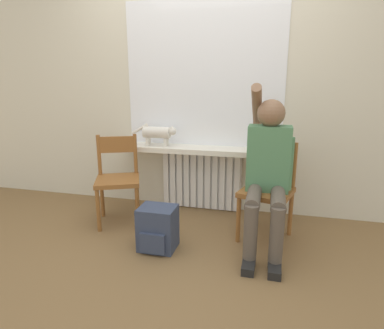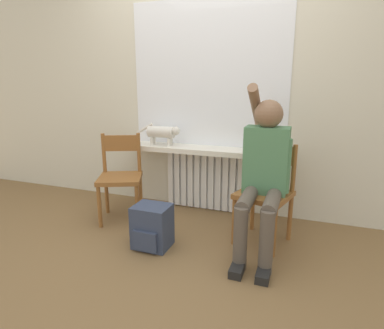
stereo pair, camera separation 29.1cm
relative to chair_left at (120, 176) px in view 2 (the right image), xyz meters
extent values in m
plane|color=brown|center=(0.69, -0.64, -0.43)|extent=(12.00, 12.00, 0.00)
cube|color=beige|center=(0.69, 0.59, 0.92)|extent=(7.00, 0.06, 2.70)
cube|color=white|center=(0.69, 0.53, -0.12)|extent=(0.83, 0.05, 0.63)
cube|color=white|center=(0.31, 0.48, -0.12)|extent=(0.05, 0.03, 0.60)
cube|color=white|center=(0.39, 0.48, -0.12)|extent=(0.05, 0.03, 0.60)
cube|color=white|center=(0.46, 0.48, -0.12)|extent=(0.05, 0.03, 0.60)
cube|color=white|center=(0.54, 0.48, -0.12)|extent=(0.05, 0.03, 0.60)
cube|color=white|center=(0.61, 0.48, -0.12)|extent=(0.05, 0.03, 0.60)
cube|color=white|center=(0.69, 0.48, -0.12)|extent=(0.05, 0.03, 0.60)
cube|color=white|center=(0.77, 0.48, -0.12)|extent=(0.05, 0.03, 0.60)
cube|color=white|center=(0.84, 0.48, -0.12)|extent=(0.05, 0.03, 0.60)
cube|color=white|center=(0.92, 0.48, -0.12)|extent=(0.05, 0.03, 0.60)
cube|color=white|center=(0.99, 0.48, -0.12)|extent=(0.05, 0.03, 0.60)
cube|color=white|center=(1.07, 0.48, -0.12)|extent=(0.05, 0.03, 0.60)
cube|color=white|center=(0.69, 0.42, 0.22)|extent=(1.64, 0.29, 0.05)
cube|color=white|center=(0.69, 0.56, 0.94)|extent=(1.57, 0.01, 1.40)
cube|color=brown|center=(0.02, -0.03, -0.02)|extent=(0.52, 0.52, 0.04)
cylinder|color=brown|center=(-0.07, -0.26, -0.23)|extent=(0.04, 0.04, 0.39)
cylinder|color=brown|center=(0.24, -0.12, -0.23)|extent=(0.04, 0.04, 0.39)
cylinder|color=brown|center=(-0.21, 0.05, -0.23)|extent=(0.04, 0.04, 0.39)
cylinder|color=brown|center=(0.10, 0.19, -0.23)|extent=(0.04, 0.04, 0.39)
cylinder|color=brown|center=(-0.21, 0.05, 0.20)|extent=(0.04, 0.04, 0.39)
cylinder|color=brown|center=(0.10, 0.19, 0.20)|extent=(0.04, 0.04, 0.39)
cube|color=brown|center=(-0.05, 0.12, 0.29)|extent=(0.33, 0.17, 0.15)
cube|color=brown|center=(1.37, -0.03, -0.02)|extent=(0.49, 0.49, 0.04)
cylinder|color=brown|center=(1.15, -0.15, -0.23)|extent=(0.04, 0.04, 0.39)
cylinder|color=brown|center=(1.48, -0.25, -0.23)|extent=(0.04, 0.04, 0.39)
cylinder|color=brown|center=(1.25, 0.18, -0.23)|extent=(0.04, 0.04, 0.39)
cylinder|color=brown|center=(1.58, 0.08, -0.23)|extent=(0.04, 0.04, 0.39)
cylinder|color=brown|center=(1.25, 0.18, 0.20)|extent=(0.04, 0.04, 0.39)
cylinder|color=brown|center=(1.58, 0.08, 0.20)|extent=(0.04, 0.04, 0.39)
cube|color=brown|center=(1.41, 0.13, 0.29)|extent=(0.35, 0.12, 0.15)
cylinder|color=brown|center=(1.28, -0.26, 0.02)|extent=(0.11, 0.48, 0.11)
cylinder|color=brown|center=(1.46, -0.26, 0.02)|extent=(0.11, 0.48, 0.11)
cylinder|color=brown|center=(1.28, -0.50, -0.20)|extent=(0.10, 0.10, 0.47)
cylinder|color=brown|center=(1.46, -0.50, -0.20)|extent=(0.10, 0.10, 0.47)
cube|color=black|center=(1.28, -0.56, -0.40)|extent=(0.09, 0.20, 0.06)
cube|color=black|center=(1.46, -0.56, -0.40)|extent=(0.09, 0.20, 0.06)
cube|color=#4C7F56|center=(1.37, -0.01, 0.27)|extent=(0.34, 0.20, 0.53)
sphere|color=#846047|center=(1.37, -0.01, 0.63)|extent=(0.22, 0.22, 0.22)
cylinder|color=#846047|center=(1.25, 0.12, 0.67)|extent=(0.08, 0.50, 0.38)
cylinder|color=#4C7F56|center=(1.52, -0.05, 0.24)|extent=(0.08, 0.08, 0.42)
cylinder|color=silver|center=(0.26, 0.39, 0.38)|extent=(0.27, 0.11, 0.11)
sphere|color=silver|center=(0.42, 0.39, 0.40)|extent=(0.08, 0.08, 0.08)
cone|color=silver|center=(0.42, 0.37, 0.44)|extent=(0.03, 0.03, 0.03)
cone|color=silver|center=(0.42, 0.41, 0.44)|extent=(0.03, 0.03, 0.03)
cylinder|color=silver|center=(0.35, 0.36, 0.28)|extent=(0.03, 0.03, 0.08)
cylinder|color=silver|center=(0.35, 0.42, 0.28)|extent=(0.03, 0.03, 0.08)
cylinder|color=silver|center=(0.16, 0.36, 0.28)|extent=(0.03, 0.03, 0.08)
cylinder|color=silver|center=(0.16, 0.42, 0.28)|extent=(0.03, 0.03, 0.08)
cylinder|color=silver|center=(0.07, 0.39, 0.41)|extent=(0.18, 0.03, 0.12)
cube|color=#333D56|center=(0.54, -0.42, -0.26)|extent=(0.29, 0.24, 0.35)
cube|color=#333D56|center=(0.54, -0.55, -0.33)|extent=(0.20, 0.03, 0.16)
camera|label=1|loc=(1.38, -2.63, 0.86)|focal=30.00mm
camera|label=2|loc=(1.66, -2.54, 0.86)|focal=30.00mm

